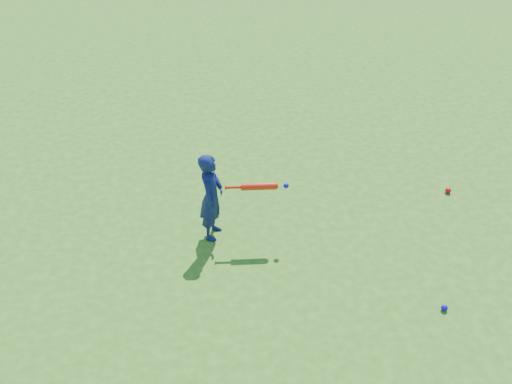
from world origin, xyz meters
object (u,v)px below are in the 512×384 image
at_px(child, 211,197).
at_px(bat_swing, 261,186).
at_px(ground_ball_red, 448,190).
at_px(ground_ball_blue, 444,308).

distance_m(child, bat_swing, 0.57).
bearing_deg(child, bat_swing, -80.33).
height_order(child, ground_ball_red, child).
bearing_deg(ground_ball_red, ground_ball_blue, -113.70).
bearing_deg(ground_ball_red, bat_swing, -167.66).
relative_size(ground_ball_red, bat_swing, 0.11).
relative_size(child, bat_swing, 1.52).
distance_m(ground_ball_red, ground_ball_blue, 2.14).
relative_size(ground_ball_blue, bat_swing, 0.10).
distance_m(child, ground_ball_red, 3.14).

